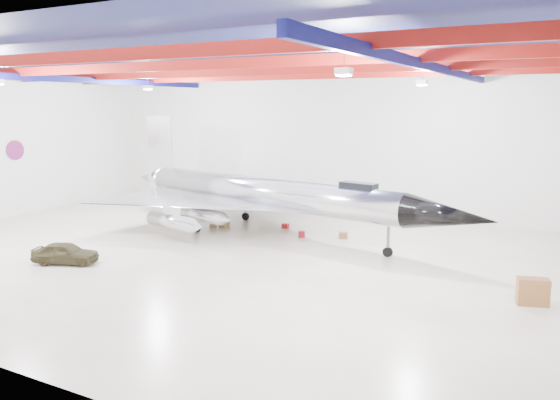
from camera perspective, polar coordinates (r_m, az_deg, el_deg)
The scene contains 14 objects.
floor at distance 32.07m, azimuth -6.57°, elevation -5.44°, with size 40.00×40.00×0.00m, color #B8AA92.
wall_back at distance 44.18m, azimuth 4.41°, elevation 6.08°, with size 40.00×40.00×0.00m, color silver.
ceiling at distance 31.02m, azimuth -6.99°, elevation 14.55°, with size 40.00×40.00×0.00m, color #0A0F38.
ceiling_structure at distance 30.97m, azimuth -6.96°, elevation 13.30°, with size 39.50×29.50×1.08m.
wall_roundel at distance 46.63m, azimuth -25.94°, elevation 4.70°, with size 1.50×1.50×0.10m, color #B21414.
jet_aircraft at distance 35.78m, azimuth -1.61°, elevation 0.32°, with size 27.67×18.36×7.58m.
jeep at distance 31.71m, azimuth -21.52°, elevation -5.16°, with size 1.39×3.46×1.18m, color #37321B.
desk at distance 26.03m, azimuth 24.90°, elevation -8.68°, with size 1.28×0.64×1.17m, color brown.
crate_ply at distance 38.38m, azimuth -7.01°, elevation -2.62°, with size 0.47×0.37×0.33m, color olive.
toolbox_red at distance 37.86m, azimuth 0.58°, elevation -2.73°, with size 0.45×0.36×0.32m, color maroon.
parts_bin at distance 35.26m, azimuth 6.62°, elevation -3.69°, with size 0.56×0.45×0.39m, color olive.
crate_small at distance 41.85m, azimuth -12.96°, elevation -1.80°, with size 0.35×0.28×0.25m, color #59595B.
tool_chest at distance 35.33m, azimuth 2.27°, elevation -3.61°, with size 0.43×0.43×0.39m, color maroon.
oil_barrel at distance 38.36m, azimuth -5.86°, elevation -2.53°, with size 0.61×0.49×0.43m, color olive.
Camera 1 is at (17.62, -25.41, 8.51)m, focal length 35.00 mm.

